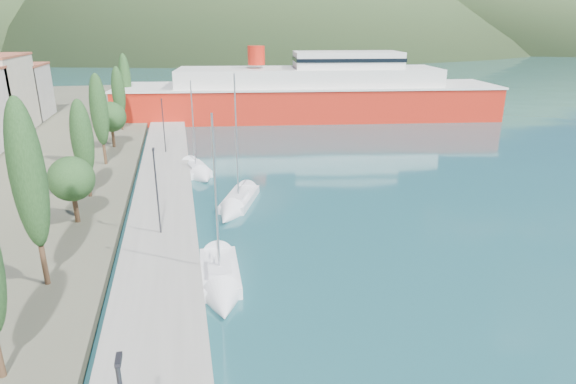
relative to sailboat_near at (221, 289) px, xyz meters
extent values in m
plane|color=#1E4F55|center=(5.46, 112.77, -0.30)|extent=(1400.00, 1400.00, 0.00)
cube|color=gray|center=(-3.54, 18.77, 0.10)|extent=(5.00, 88.00, 0.80)
cube|color=beige|center=(-26.54, 58.77, 4.40)|extent=(9.00, 10.00, 8.00)
cube|color=#9E5138|center=(-26.54, 58.77, 8.55)|extent=(9.20, 10.20, 0.30)
cylinder|color=#47301E|center=(-9.68, 2.07, 1.57)|extent=(0.30, 0.30, 2.35)
ellipsoid|color=#23441E|center=(-9.68, 2.07, 6.91)|extent=(1.80, 1.80, 8.33)
cylinder|color=#47301E|center=(-9.68, 11.45, 1.43)|extent=(0.36, 0.36, 2.07)
sphere|color=#23441E|center=(-9.68, 11.45, 3.79)|extent=(3.30, 3.30, 3.30)
cylinder|color=#47301E|center=(-9.68, 17.31, 1.32)|extent=(0.30, 0.30, 1.84)
ellipsoid|color=#23441E|center=(-9.68, 17.31, 5.51)|extent=(1.80, 1.80, 6.53)
cylinder|color=#47301E|center=(-9.68, 27.77, 1.44)|extent=(0.30, 0.30, 2.08)
ellipsoid|color=#23441E|center=(-9.68, 27.77, 6.17)|extent=(1.80, 1.80, 7.38)
cylinder|color=#47301E|center=(-9.68, 35.53, 1.52)|extent=(0.36, 0.36, 2.23)
sphere|color=#23441E|center=(-9.68, 35.53, 4.06)|extent=(3.58, 3.58, 3.58)
cylinder|color=#47301E|center=(-9.68, 45.89, 1.36)|extent=(0.30, 0.30, 1.92)
ellipsoid|color=#23441E|center=(-9.68, 45.89, 5.71)|extent=(1.80, 1.80, 6.79)
cylinder|color=#47301E|center=(-9.68, 56.57, 1.49)|extent=(0.30, 0.30, 2.17)
ellipsoid|color=#23441E|center=(-9.68, 56.57, 6.42)|extent=(1.80, 1.80, 7.70)
cube|color=#2D2D33|center=(-3.54, -13.97, 6.50)|extent=(0.15, 0.50, 0.12)
cylinder|color=#2D2D33|center=(-3.54, 7.83, 3.50)|extent=(0.12, 0.12, 6.00)
cube|color=#2D2D33|center=(-3.54, 8.08, 6.50)|extent=(0.15, 0.50, 0.12)
cylinder|color=#2D2D33|center=(-3.54, 31.27, 3.50)|extent=(0.12, 0.12, 6.00)
cube|color=#2D2D33|center=(-3.54, 31.52, 6.50)|extent=(0.15, 0.50, 0.12)
cube|color=silver|center=(0.07, 1.89, -0.05)|extent=(2.51, 5.71, 0.90)
cube|color=silver|center=(0.06, 1.51, 0.55)|extent=(1.46, 2.30, 0.35)
cylinder|color=silver|center=(0.06, 1.51, 5.15)|extent=(0.12, 0.12, 9.51)
cone|color=silver|center=(-0.06, -1.71, -0.05)|extent=(2.40, 2.71, 2.30)
cube|color=silver|center=(2.95, 14.76, -0.07)|extent=(4.25, 6.39, 0.85)
cube|color=silver|center=(2.80, 14.38, 0.50)|extent=(2.10, 2.72, 0.33)
cylinder|color=silver|center=(2.80, 14.38, 5.55)|extent=(0.12, 0.12, 10.38)
cone|color=silver|center=(1.52, 11.18, -0.07)|extent=(3.06, 3.41, 2.17)
cube|color=silver|center=(-0.46, 24.90, -0.06)|extent=(3.32, 5.52, 0.88)
cube|color=silver|center=(-0.39, 24.57, 0.53)|extent=(1.77, 2.31, 0.34)
cylinder|color=silver|center=(-0.39, 24.57, 4.80)|extent=(0.12, 0.12, 8.83)
cone|color=silver|center=(0.25, 21.69, -0.06)|extent=(2.72, 2.84, 2.26)
cube|color=red|center=(19.27, 52.94, 2.02)|extent=(62.25, 21.27, 5.90)
cube|color=silver|center=(19.27, 52.94, 4.96)|extent=(62.73, 21.70, 0.32)
cube|color=silver|center=(19.27, 52.94, 6.23)|extent=(43.21, 16.42, 3.16)
cube|color=silver|center=(25.52, 52.03, 9.07)|extent=(18.05, 10.21, 2.53)
cylinder|color=red|center=(10.93, 54.15, 9.81)|extent=(2.74, 2.74, 2.95)
camera|label=1|loc=(-1.60, -24.58, 14.37)|focal=30.00mm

